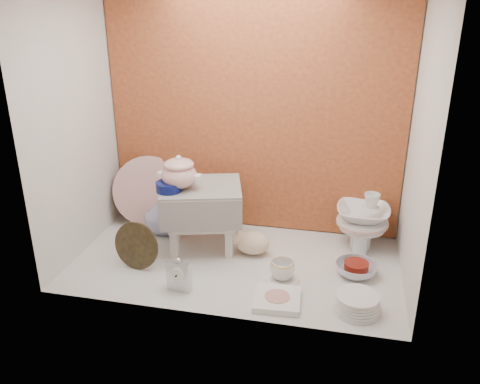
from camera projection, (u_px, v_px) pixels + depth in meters
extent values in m
plane|color=silver|center=(236.00, 262.00, 2.81)|extent=(1.80, 1.80, 0.00)
cube|color=#B35E2C|center=(254.00, 111.00, 2.98)|extent=(1.80, 0.06, 1.50)
cube|color=silver|center=(73.00, 123.00, 2.70)|extent=(0.06, 1.00, 1.50)
cube|color=silver|center=(422.00, 144.00, 2.35)|extent=(0.06, 1.00, 1.50)
cylinder|color=#0B1253|center=(169.00, 187.00, 2.74)|extent=(0.16, 0.16, 0.05)
imported|color=white|center=(164.00, 213.00, 3.11)|extent=(0.30, 0.30, 0.26)
cube|color=silver|center=(179.00, 274.00, 2.52)|extent=(0.13, 0.06, 0.18)
ellipsoid|color=beige|center=(252.00, 243.00, 2.87)|extent=(0.29, 0.25, 0.15)
cylinder|color=white|center=(282.00, 279.00, 2.63)|extent=(0.23, 0.23, 0.01)
imported|color=white|center=(282.00, 270.00, 2.61)|extent=(0.16, 0.16, 0.10)
cube|color=white|center=(277.00, 299.00, 2.45)|extent=(0.24, 0.24, 0.03)
cylinder|color=white|center=(357.00, 303.00, 2.37)|extent=(0.30, 0.30, 0.09)
imported|color=silver|center=(356.00, 269.00, 2.67)|extent=(0.29, 0.29, 0.07)
cylinder|color=silver|center=(361.00, 239.00, 2.87)|extent=(0.10, 0.10, 0.18)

